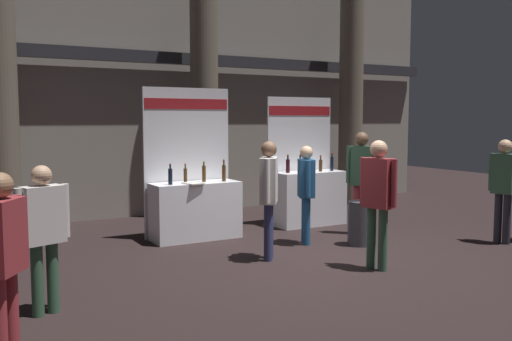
# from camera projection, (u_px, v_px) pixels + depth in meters

# --- Properties ---
(ground_plane) EXTENTS (26.34, 26.34, 0.00)m
(ground_plane) POSITION_uv_depth(u_px,v_px,m) (319.00, 260.00, 8.21)
(ground_plane) COLOR black
(hall_colonnade) EXTENTS (13.17, 1.43, 6.05)m
(hall_colonnade) POSITION_uv_depth(u_px,v_px,m) (189.00, 76.00, 12.09)
(hall_colonnade) COLOR gray
(hall_colonnade) RESTS_ON ground_plane
(exhibitor_booth_0) EXTENTS (1.59, 0.73, 2.60)m
(exhibitor_booth_0) POSITION_uv_depth(u_px,v_px,m) (194.00, 203.00, 9.62)
(exhibitor_booth_0) COLOR white
(exhibitor_booth_0) RESTS_ON ground_plane
(exhibitor_booth_1) EXTENTS (1.47, 0.66, 2.48)m
(exhibitor_booth_1) POSITION_uv_depth(u_px,v_px,m) (307.00, 192.00, 10.91)
(exhibitor_booth_1) COLOR white
(exhibitor_booth_1) RESTS_ON ground_plane
(trash_bin) EXTENTS (0.40, 0.40, 0.72)m
(trash_bin) POSITION_uv_depth(u_px,v_px,m) (360.00, 223.00, 9.13)
(trash_bin) COLOR #38383D
(trash_bin) RESTS_ON ground_plane
(visitor_0) EXTENTS (0.42, 0.42, 1.83)m
(visitor_0) POSITION_uv_depth(u_px,v_px,m) (361.00, 173.00, 9.96)
(visitor_0) COLOR maroon
(visitor_0) RESTS_ON ground_plane
(visitor_1) EXTENTS (0.44, 0.50, 1.74)m
(visitor_1) POSITION_uv_depth(u_px,v_px,m) (269.00, 189.00, 8.13)
(visitor_1) COLOR navy
(visitor_1) RESTS_ON ground_plane
(visitor_3) EXTENTS (0.57, 0.33, 1.58)m
(visitor_3) POSITION_uv_depth(u_px,v_px,m) (43.00, 227.00, 5.83)
(visitor_3) COLOR #33563D
(visitor_3) RESTS_ON ground_plane
(visitor_4) EXTENTS (0.30, 0.57, 1.77)m
(visitor_4) POSITION_uv_depth(u_px,v_px,m) (378.00, 193.00, 7.58)
(visitor_4) COLOR #33563D
(visitor_4) RESTS_ON ground_plane
(visitor_5) EXTENTS (0.38, 0.48, 1.62)m
(visitor_5) POSITION_uv_depth(u_px,v_px,m) (306.00, 186.00, 9.16)
(visitor_5) COLOR navy
(visitor_5) RESTS_ON ground_plane
(visitor_6) EXTENTS (0.43, 0.49, 1.63)m
(visitor_6) POSITION_uv_depth(u_px,v_px,m) (3.00, 251.00, 4.62)
(visitor_6) COLOR maroon
(visitor_6) RESTS_ON ground_plane
(visitor_8) EXTENTS (0.31, 0.50, 1.72)m
(visitor_8) POSITION_uv_depth(u_px,v_px,m) (504.00, 182.00, 9.20)
(visitor_8) COLOR #23232D
(visitor_8) RESTS_ON ground_plane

